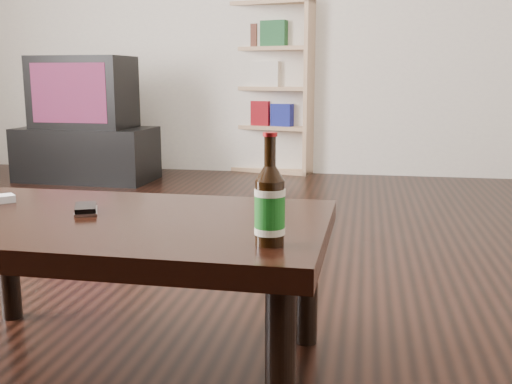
% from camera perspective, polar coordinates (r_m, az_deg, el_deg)
% --- Properties ---
extents(floor, '(5.00, 6.00, 0.01)m').
position_cam_1_polar(floor, '(2.15, -14.83, -10.66)').
color(floor, black).
rests_on(floor, ground).
extents(wall_back, '(5.00, 0.02, 2.70)m').
position_cam_1_polar(wall_back, '(4.93, -0.01, 17.68)').
color(wall_back, white).
rests_on(wall_back, ground).
extents(tv_stand, '(1.01, 0.53, 0.40)m').
position_cam_1_polar(tv_stand, '(4.68, -15.81, 3.49)').
color(tv_stand, black).
rests_on(tv_stand, floor).
extents(tv, '(0.71, 0.46, 0.52)m').
position_cam_1_polar(tv, '(4.65, -16.11, 9.11)').
color(tv, black).
rests_on(tv, tv_stand).
extents(bookshelf, '(0.79, 0.51, 1.35)m').
position_cam_1_polar(bookshelf, '(4.98, 1.57, 10.17)').
color(bookshelf, tan).
rests_on(bookshelf, floor).
extents(coffee_table, '(1.12, 0.66, 0.42)m').
position_cam_1_polar(coffee_table, '(1.61, -13.49, -4.25)').
color(coffee_table, black).
rests_on(coffee_table, floor).
extents(beer_bottle, '(0.08, 0.08, 0.24)m').
position_cam_1_polar(beer_bottle, '(1.28, 1.32, -1.33)').
color(beer_bottle, black).
rests_on(beer_bottle, coffee_table).
extents(phone, '(0.10, 0.13, 0.02)m').
position_cam_1_polar(phone, '(1.66, -15.90, -1.56)').
color(phone, '#A8A8AA').
rests_on(phone, coffee_table).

